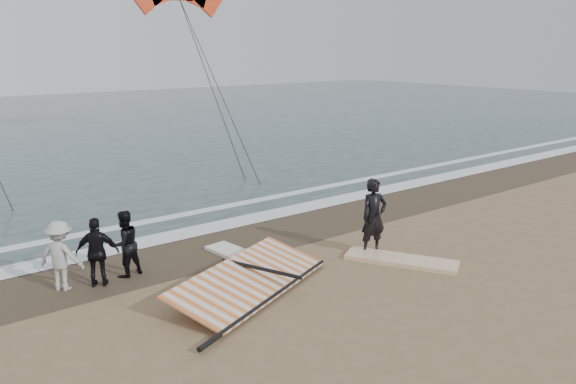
# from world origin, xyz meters

# --- Properties ---
(ground) EXTENTS (120.00, 120.00, 0.00)m
(ground) POSITION_xyz_m (0.00, 0.00, 0.00)
(ground) COLOR #8C704C
(ground) RESTS_ON ground
(sea) EXTENTS (120.00, 54.00, 0.02)m
(sea) POSITION_xyz_m (0.00, 33.00, 0.01)
(sea) COLOR #233838
(sea) RESTS_ON ground
(wet_sand) EXTENTS (120.00, 2.80, 0.01)m
(wet_sand) POSITION_xyz_m (0.00, 4.50, 0.01)
(wet_sand) COLOR #4C3D2B
(wet_sand) RESTS_ON ground
(foam_near) EXTENTS (120.00, 0.90, 0.01)m
(foam_near) POSITION_xyz_m (0.00, 5.90, 0.03)
(foam_near) COLOR white
(foam_near) RESTS_ON sea
(foam_far) EXTENTS (120.00, 0.45, 0.01)m
(foam_far) POSITION_xyz_m (0.00, 7.60, 0.03)
(foam_far) COLOR white
(foam_far) RESTS_ON sea
(man_main) EXTENTS (0.80, 0.60, 1.98)m
(man_main) POSITION_xyz_m (2.06, 1.53, 0.99)
(man_main) COLOR black
(man_main) RESTS_ON ground
(board_white) EXTENTS (2.01, 2.76, 0.11)m
(board_white) POSITION_xyz_m (2.17, 0.65, 0.05)
(board_white) COLOR silver
(board_white) RESTS_ON ground
(board_cream) EXTENTS (0.95, 2.53, 0.10)m
(board_cream) POSITION_xyz_m (-0.81, 3.21, 0.05)
(board_cream) COLOR white
(board_cream) RESTS_ON ground
(trio_cluster) EXTENTS (2.39, 1.27, 1.59)m
(trio_cluster) POSITION_xyz_m (-4.33, 3.99, 0.79)
(trio_cluster) COLOR black
(trio_cluster) RESTS_ON ground
(sail_rig) EXTENTS (4.42, 3.23, 0.52)m
(sail_rig) POSITION_xyz_m (-1.83, 1.66, 0.20)
(sail_rig) COLOR black
(sail_rig) RESTS_ON ground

